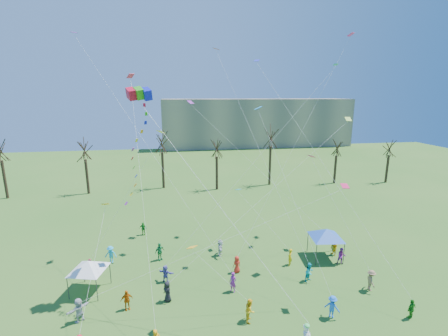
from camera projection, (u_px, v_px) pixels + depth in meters
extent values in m
cube|color=gray|center=(256.00, 122.00, 101.56)|extent=(60.00, 14.00, 15.00)
cylinder|color=black|center=(5.00, 180.00, 49.72)|extent=(0.44, 0.44, 6.24)
cylinder|color=black|center=(87.00, 177.00, 52.15)|extent=(0.44, 0.44, 5.91)
cylinder|color=black|center=(163.00, 170.00, 55.30)|extent=(0.44, 0.44, 6.45)
cylinder|color=black|center=(217.00, 173.00, 54.50)|extent=(0.44, 0.44, 5.90)
cylinder|color=black|center=(270.00, 166.00, 57.26)|extent=(0.44, 0.44, 7.20)
cylinder|color=black|center=(335.00, 169.00, 58.46)|extent=(0.44, 0.44, 5.30)
cylinder|color=black|center=(387.00, 169.00, 58.97)|extent=(0.44, 0.44, 5.26)
cube|color=red|center=(131.00, 94.00, 23.56)|extent=(0.90, 1.27, 1.11)
cube|color=#2A9D15|center=(139.00, 94.00, 23.64)|extent=(0.90, 1.27, 1.11)
cube|color=#1019D3|center=(147.00, 94.00, 23.73)|extent=(0.90, 1.27, 1.11)
cylinder|color=white|center=(217.00, 203.00, 21.56)|extent=(0.02, 0.02, 19.33)
cylinder|color=#3F3F44|center=(68.00, 288.00, 25.32)|extent=(0.08, 0.08, 1.98)
cylinder|color=#3F3F44|center=(97.00, 290.00, 25.11)|extent=(0.08, 0.08, 1.98)
cylinder|color=#3F3F44|center=(84.00, 272.00, 27.70)|extent=(0.08, 0.08, 1.98)
cylinder|color=#3F3F44|center=(110.00, 273.00, 27.49)|extent=(0.08, 0.08, 1.98)
pyramid|color=white|center=(88.00, 265.00, 26.08)|extent=(3.67, 3.67, 0.85)
cylinder|color=#3F3F44|center=(316.00, 255.00, 30.45)|extent=(0.08, 0.08, 2.22)
cylinder|color=#3F3F44|center=(344.00, 254.00, 30.56)|extent=(0.08, 0.08, 2.22)
cylinder|color=#3F3F44|center=(308.00, 242.00, 33.12)|extent=(0.08, 0.08, 2.22)
cylinder|color=#3F3F44|center=(333.00, 241.00, 33.23)|extent=(0.08, 0.08, 2.22)
pyramid|color=blue|center=(326.00, 233.00, 31.47)|extent=(4.20, 4.20, 0.95)
imported|color=yellow|center=(250.00, 310.00, 22.92)|extent=(0.93, 1.05, 1.80)
imported|color=blue|center=(332.00, 307.00, 23.29)|extent=(1.28, 1.26, 1.76)
imported|color=#20821C|center=(411.00, 309.00, 23.21)|extent=(0.99, 0.67, 1.56)
imported|color=silver|center=(79.00, 310.00, 22.87)|extent=(1.63, 1.59, 1.86)
imported|color=black|center=(167.00, 292.00, 25.12)|extent=(0.91, 1.01, 1.73)
imported|color=#89228A|center=(233.00, 282.00, 26.34)|extent=(0.76, 0.75, 1.77)
imported|color=#0DB0BD|center=(309.00, 272.00, 27.85)|extent=(1.06, 0.97, 1.75)
imported|color=#8C6F4C|center=(371.00, 280.00, 26.52)|extent=(0.89, 1.30, 1.85)
imported|color=#E84D64|center=(90.00, 268.00, 28.60)|extent=(0.67, 1.09, 1.73)
imported|color=#5B51AF|center=(166.00, 273.00, 27.78)|extent=(1.52, 1.10, 1.58)
imported|color=red|center=(237.00, 264.00, 29.23)|extent=(0.93, 0.77, 1.64)
imported|color=yellow|center=(290.00, 257.00, 30.49)|extent=(0.68, 0.74, 1.70)
imported|color=yellow|center=(334.00, 248.00, 32.37)|extent=(0.76, 0.90, 1.63)
imported|color=#1CACE7|center=(111.00, 254.00, 30.88)|extent=(1.24, 0.83, 1.79)
imported|color=#1C8444|center=(160.00, 252.00, 31.39)|extent=(1.13, 1.02, 1.85)
imported|color=silver|center=(220.00, 248.00, 32.30)|extent=(0.87, 1.72, 1.77)
imported|color=#D2620B|center=(127.00, 300.00, 24.15)|extent=(1.05, 0.71, 1.65)
imported|color=purple|center=(341.00, 256.00, 30.68)|extent=(0.95, 0.82, 1.69)
imported|color=green|center=(143.00, 229.00, 37.08)|extent=(1.00, 0.61, 1.59)
cube|color=#D89E0B|center=(105.00, 204.00, 24.89)|extent=(0.62, 0.74, 0.34)
cylinder|color=white|center=(94.00, 264.00, 22.26)|extent=(0.01, 0.01, 9.25)
cube|color=#DB2464|center=(131.00, 76.00, 30.20)|extent=(0.86, 0.88, 0.43)
cylinder|color=white|center=(141.00, 179.00, 25.09)|extent=(0.01, 0.01, 22.38)
cube|color=#FFB01A|center=(192.00, 247.00, 21.52)|extent=(0.84, 0.84, 0.30)
cylinder|color=white|center=(222.00, 277.00, 22.17)|extent=(0.01, 0.01, 6.02)
cube|color=#1C91D4|center=(258.00, 108.00, 29.32)|extent=(0.67, 0.54, 0.32)
cylinder|color=white|center=(291.00, 194.00, 26.26)|extent=(0.01, 0.01, 17.17)
cube|color=#2A33F0|center=(257.00, 60.00, 35.50)|extent=(0.83, 0.88, 0.26)
cylinder|color=white|center=(318.00, 156.00, 29.30)|extent=(0.01, 0.01, 27.21)
cube|color=#DE1B55|center=(345.00, 186.00, 23.62)|extent=(0.65, 0.77, 0.22)
cylinder|color=white|center=(214.00, 245.00, 23.20)|extent=(0.01, 0.01, 21.54)
cube|color=#80BF2D|center=(348.00, 119.00, 32.84)|extent=(0.67, 0.76, 0.39)
cylinder|color=white|center=(270.00, 192.00, 28.93)|extent=(0.01, 0.01, 24.09)
cube|color=purple|center=(74.00, 32.00, 30.83)|extent=(0.90, 0.94, 0.21)
cylinder|color=white|center=(147.00, 145.00, 28.54)|extent=(0.01, 0.01, 27.65)
cube|color=#E4490C|center=(216.00, 49.00, 35.28)|extent=(0.88, 0.77, 0.24)
cylinder|color=white|center=(257.00, 145.00, 31.52)|extent=(0.01, 0.01, 24.84)
cube|color=#F3286B|center=(312.00, 156.00, 28.37)|extent=(0.88, 0.84, 0.29)
cylinder|color=white|center=(340.00, 214.00, 27.40)|extent=(0.01, 0.01, 11.07)
cube|color=yellow|center=(161.00, 132.00, 25.90)|extent=(0.76, 0.75, 0.29)
cylinder|color=white|center=(124.00, 201.00, 27.20)|extent=(0.01, 0.01, 13.59)
cube|color=#1B8BCA|center=(336.00, 64.00, 33.24)|extent=(0.57, 0.68, 0.17)
cylinder|color=white|center=(258.00, 157.00, 30.46)|extent=(0.01, 0.01, 26.65)
cube|color=#FF2AB2|center=(351.00, 34.00, 35.36)|extent=(0.79, 0.85, 0.35)
cylinder|color=white|center=(299.00, 136.00, 32.24)|extent=(0.01, 0.01, 27.59)
cube|color=#189EB8|center=(238.00, 189.00, 33.19)|extent=(0.68, 0.75, 0.19)
cylinder|color=white|center=(263.00, 220.00, 31.79)|extent=(0.01, 0.01, 8.02)
cube|color=purple|center=(191.00, 102.00, 31.77)|extent=(0.76, 0.79, 0.34)
cylinder|color=white|center=(263.00, 173.00, 32.01)|extent=(0.01, 0.01, 20.54)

